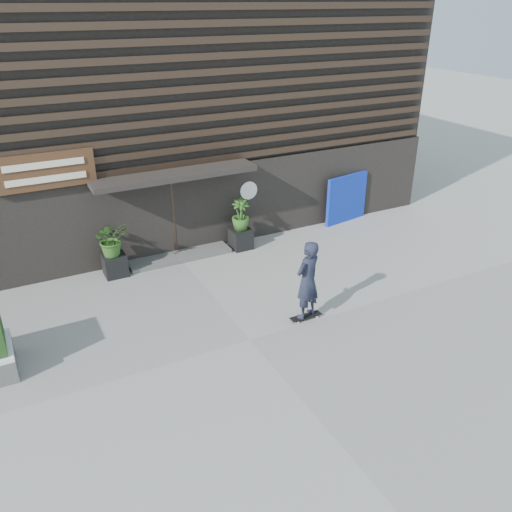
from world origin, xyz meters
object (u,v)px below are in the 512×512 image
skateboarder (307,280)px  planter_pot_left (115,265)px  planter_pot_right (241,239)px  blue_tarp (346,199)px

skateboarder → planter_pot_left: bearing=129.0°
planter_pot_left → skateboarder: size_ratio=0.30×
planter_pot_right → skateboarder: (-0.36, -4.26, 0.75)m
planter_pot_right → skateboarder: bearing=-94.8°
planter_pot_right → blue_tarp: blue_tarp is taller
planter_pot_left → planter_pot_right: (3.80, 0.00, 0.00)m
skateboarder → planter_pot_right: bearing=85.2°
planter_pot_left → blue_tarp: size_ratio=0.35×
planter_pot_right → blue_tarp: bearing=4.2°
planter_pot_right → blue_tarp: 4.10m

